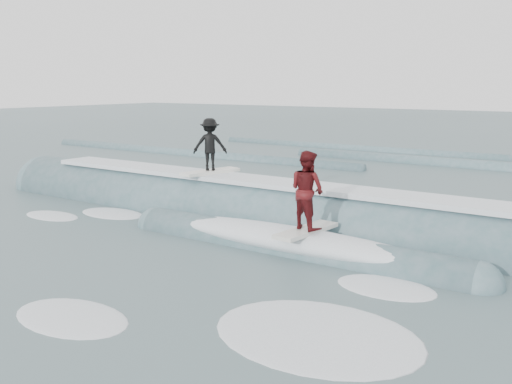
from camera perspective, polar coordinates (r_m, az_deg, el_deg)
The scene contains 6 objects.
ground at distance 14.57m, azimuth -4.45°, elevation -5.48°, with size 160.00×160.00×0.00m, color #374E51.
breaking_wave at distance 16.60m, azimuth 2.05°, elevation -3.29°, with size 24.04×3.99×2.43m.
surfer_black at distance 17.96m, azimuth -4.62°, elevation 4.51°, with size 1.21×2.07×1.73m.
surfer_red at distance 13.62m, azimuth 5.12°, elevation -0.13°, with size 1.09×2.05×1.99m.
whitewater at distance 12.64m, azimuth -6.28°, elevation -8.09°, with size 13.50×7.70×0.10m.
far_swells at distance 31.54m, azimuth 10.05°, elevation 3.21°, with size 38.33×8.65×0.80m.
Camera 1 is at (8.78, -10.89, 4.08)m, focal length 40.00 mm.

